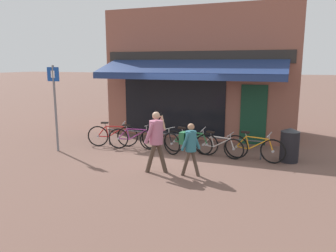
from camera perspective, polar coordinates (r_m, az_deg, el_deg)
ground_plane at (r=10.24m, az=0.36°, el=-5.13°), size 160.00×160.00×0.00m
shop_front at (r=13.55m, az=6.32°, el=9.13°), size 7.30×4.56×4.86m
bike_rack_rail at (r=10.59m, az=1.88°, el=-1.84°), size 5.27×0.04×0.57m
bicycle_red at (r=11.38m, az=-9.62°, el=-1.64°), size 1.67×0.67×0.86m
bicycle_purple at (r=10.96m, az=-5.96°, el=-2.12°), size 1.75×0.64×0.84m
bicycle_black at (r=10.60m, az=-1.45°, el=-2.44°), size 1.66×0.82×0.85m
bicycle_green at (r=10.35m, az=3.89°, el=-2.78°), size 1.81×0.52×0.87m
bicycle_silver at (r=10.09m, az=8.70°, el=-3.44°), size 1.63×0.54×0.79m
bicycle_orange at (r=9.89m, az=14.76°, el=-3.73°), size 1.80×0.58×0.88m
pedestrian_adult at (r=8.46m, az=-2.07°, el=-1.67°), size 0.58×0.57×1.62m
pedestrian_child at (r=8.24m, az=3.81°, el=-3.00°), size 0.54×0.38×1.37m
litter_bin at (r=10.11m, az=20.42°, el=-3.09°), size 0.54×0.54×1.00m
parking_sign at (r=11.05m, az=-19.10°, el=4.32°), size 0.44×0.07×2.77m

